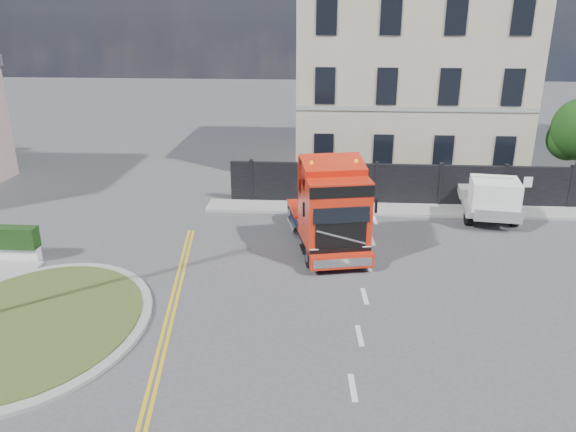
{
  "coord_description": "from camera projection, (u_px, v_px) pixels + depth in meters",
  "views": [
    {
      "loc": [
        1.57,
        -16.91,
        8.85
      ],
      "look_at": [
        0.24,
        2.17,
        1.8
      ],
      "focal_mm": 35.0,
      "sensor_mm": 36.0,
      "label": 1
    }
  ],
  "objects": [
    {
      "name": "hoarding_fence",
      "position": [
        430.0,
        185.0,
        26.64
      ],
      "size": [
        18.8,
        0.25,
        2.0
      ],
      "color": "black",
      "rests_on": "ground"
    },
    {
      "name": "pavement_far",
      "position": [
        420.0,
        210.0,
        26.16
      ],
      "size": [
        20.0,
        1.6,
        0.12
      ],
      "primitive_type": "cube",
      "color": "gray",
      "rests_on": "ground"
    },
    {
      "name": "traffic_island",
      "position": [
        32.0,
        325.0,
        16.61
      ],
      "size": [
        6.8,
        6.8,
        0.17
      ],
      "color": "gray",
      "rests_on": "ground"
    },
    {
      "name": "ground",
      "position": [
        276.0,
        288.0,
        18.99
      ],
      "size": [
        120.0,
        120.0,
        0.0
      ],
      "primitive_type": "plane",
      "color": "#424244",
      "rests_on": "ground"
    },
    {
      "name": "truck",
      "position": [
        330.0,
        212.0,
        21.31
      ],
      "size": [
        3.48,
        6.44,
        3.66
      ],
      "rotation": [
        0.0,
        0.0,
        0.21
      ],
      "color": "black",
      "rests_on": "ground"
    },
    {
      "name": "flatbed_pickup",
      "position": [
        490.0,
        197.0,
        24.64
      ],
      "size": [
        2.59,
        5.16,
        2.05
      ],
      "rotation": [
        0.0,
        0.0,
        -0.13
      ],
      "color": "slate",
      "rests_on": "ground"
    },
    {
      "name": "georgian_building",
      "position": [
        406.0,
        67.0,
        32.05
      ],
      "size": [
        12.3,
        10.3,
        12.8
      ],
      "color": "#BAAF94",
      "rests_on": "ground"
    }
  ]
}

